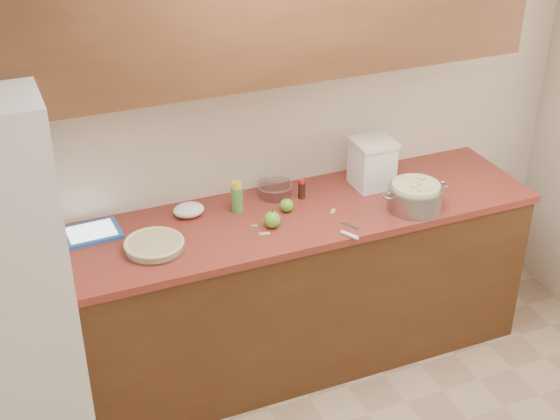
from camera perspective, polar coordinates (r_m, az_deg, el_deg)
name	(u,v)px	position (r m, az deg, el deg)	size (l,w,h in m)	color
room_shell	(460,320)	(2.62, 13.04, -7.87)	(3.60, 3.60, 3.60)	tan
counter_run	(283,289)	(4.15, 0.26, -5.83)	(2.64, 0.68, 0.92)	#472B14
upper_cabinets	(271,1)	(3.65, -0.67, 15.02)	(2.60, 0.34, 0.70)	brown
pie	(154,245)	(3.66, -9.19, -2.56)	(0.29, 0.29, 0.05)	silver
colander	(415,197)	(3.99, 9.85, 0.97)	(0.37, 0.28, 0.14)	gray
flour_canister	(372,163)	(4.15, 6.76, 3.44)	(0.21, 0.21, 0.26)	white
tablet	(91,233)	(3.84, -13.63, -1.63)	(0.28, 0.22, 0.02)	#2254A3
paring_knife	(350,234)	(3.74, 5.12, -1.74)	(0.11, 0.18, 0.02)	gray
lemon_bottle	(237,197)	(3.90, -3.17, 0.93)	(0.06, 0.06, 0.16)	#4C8C38
cinnamon_shaker	(236,203)	(3.93, -3.25, 0.54)	(0.04, 0.04, 0.09)	beige
vanilla_bottle	(302,189)	(4.03, 1.59, 1.52)	(0.04, 0.04, 0.10)	black
mixing_bowl	(275,189)	(4.06, -0.38, 1.56)	(0.19, 0.19, 0.07)	silver
paper_towel	(189,210)	(3.90, -6.69, 0.00)	(0.16, 0.13, 0.06)	white
apple_left	(272,220)	(3.78, -0.57, -0.71)	(0.08, 0.08, 0.10)	#599F28
apple_center	(287,205)	(3.91, 0.50, 0.35)	(0.07, 0.07, 0.08)	#599F28
peel_a	(333,211)	(3.94, 3.90, -0.09)	(0.05, 0.02, 0.00)	#8CBC5B
peel_b	(255,226)	(3.81, -1.87, -1.15)	(0.03, 0.01, 0.00)	#8CBC5B
peel_c	(265,234)	(3.74, -1.14, -1.74)	(0.05, 0.02, 0.00)	#8CBC5B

